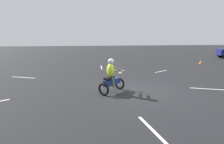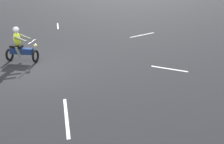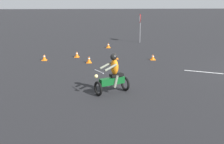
# 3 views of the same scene
# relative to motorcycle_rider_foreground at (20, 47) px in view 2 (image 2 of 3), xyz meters

# --- Properties ---
(ground_plane) EXTENTS (120.00, 120.00, 0.00)m
(ground_plane) POSITION_rel_motorcycle_rider_foreground_xyz_m (-0.09, 1.37, -0.73)
(ground_plane) COLOR black
(motorcycle_rider_foreground) EXTENTS (1.39, 1.43, 1.66)m
(motorcycle_rider_foreground) POSITION_rel_motorcycle_rider_foreground_xyz_m (0.00, 0.00, 0.00)
(motorcycle_rider_foreground) COLOR black
(motorcycle_rider_foreground) RESTS_ON ground
(lane_stripe_ne) EXTENTS (0.93, 1.84, 0.01)m
(lane_stripe_ne) POSITION_rel_motorcycle_rider_foreground_xyz_m (0.46, 5.15, -0.72)
(lane_stripe_ne) COLOR silver
(lane_stripe_ne) RESTS_ON ground
(lane_stripe_nw) EXTENTS (0.85, 1.44, 0.01)m
(lane_stripe_nw) POSITION_rel_motorcycle_rider_foreground_xyz_m (-4.72, 4.98, -0.72)
(lane_stripe_nw) COLOR silver
(lane_stripe_nw) RESTS_ON ground
(lane_stripe_w) EXTENTS (2.04, 0.30, 0.01)m
(lane_stripe_w) POSITION_rel_motorcycle_rider_foreground_xyz_m (-7.65, 0.53, -0.72)
(lane_stripe_w) COLOR silver
(lane_stripe_w) RESTS_ON ground
(lane_stripe_sw) EXTENTS (0.87, 1.67, 0.01)m
(lane_stripe_sw) POSITION_rel_motorcycle_rider_foreground_xyz_m (-4.41, -5.20, -0.72)
(lane_stripe_sw) COLOR silver
(lane_stripe_sw) RESTS_ON ground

